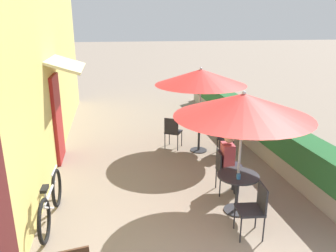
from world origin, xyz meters
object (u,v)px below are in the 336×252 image
object	(u,v)px
seated_patron_mid_right	(226,129)
cafe_chair_mid_left	(173,130)
cafe_chair_near_left	(224,168)
bicycle_leaning	(51,202)
cafe_chair_mid_right	(226,134)
coffee_cup_near	(238,176)
patio_umbrella_mid	(201,77)
seated_patron_near_left	(230,160)
patio_table_mid	(199,133)
patio_umbrella_near	(243,105)
patio_table_near	(237,186)
cafe_chair_near_right	(255,206)

from	to	relation	value
seated_patron_mid_right	cafe_chair_mid_left	bearing A→B (deg)	1.66
cafe_chair_near_left	bicycle_leaning	xyz separation A→B (m)	(-3.21, -0.46, -0.15)
cafe_chair_near_left	cafe_chair_mid_right	distance (m)	2.11
cafe_chair_mid_left	coffee_cup_near	bearing A→B (deg)	-52.33
cafe_chair_mid_left	patio_umbrella_mid	bearing A→B (deg)	6.17
cafe_chair_near_left	seated_patron_near_left	xyz separation A→B (m)	(0.11, -0.01, 0.17)
seated_patron_near_left	cafe_chair_near_left	bearing A→B (deg)	-90.00
seated_patron_mid_right	cafe_chair_near_left	bearing A→B (deg)	98.67
cafe_chair_mid_left	patio_table_mid	bearing A→B (deg)	6.17
patio_umbrella_near	cafe_chair_mid_left	size ratio (longest dim) A/B	2.64
patio_table_near	patio_umbrella_near	size ratio (longest dim) A/B	0.32
patio_umbrella_mid	cafe_chair_mid_right	distance (m)	1.61
cafe_chair_near_right	cafe_chair_mid_left	distance (m)	3.99
cafe_chair_mid_left	bicycle_leaning	xyz separation A→B (m)	(-2.68, -2.99, -0.15)
patio_table_near	cafe_chair_near_left	world-z (taller)	cafe_chair_near_left
cafe_chair_mid_right	bicycle_leaning	size ratio (longest dim) A/B	0.49
patio_table_mid	cafe_chair_mid_left	world-z (taller)	cafe_chair_mid_left
patio_table_mid	cafe_chair_mid_left	bearing A→B (deg)	156.52
seated_patron_near_left	coffee_cup_near	distance (m)	0.86
patio_table_mid	cafe_chair_mid_right	xyz separation A→B (m)	(0.65, -0.28, 0.01)
seated_patron_near_left	cafe_chair_mid_right	distance (m)	2.09
patio_table_near	patio_table_mid	xyz separation A→B (m)	(0.12, 2.96, 0.00)
cafe_chair_near_right	bicycle_leaning	xyz separation A→B (m)	(-3.21, 0.96, -0.15)
seated_patron_mid_right	patio_table_near	bearing A→B (deg)	104.12
patio_umbrella_near	bicycle_leaning	xyz separation A→B (m)	(-3.21, 0.25, -1.60)
cafe_chair_near_left	patio_umbrella_mid	size ratio (longest dim) A/B	0.38
seated_patron_near_left	patio_umbrella_mid	size ratio (longest dim) A/B	0.54
coffee_cup_near	cafe_chair_mid_left	world-z (taller)	cafe_chair_mid_left
patio_umbrella_near	seated_patron_near_left	bearing A→B (deg)	80.96
patio_table_mid	cafe_chair_mid_right	size ratio (longest dim) A/B	0.84
cafe_chair_near_right	cafe_chair_mid_right	xyz separation A→B (m)	(0.77, 3.39, 0.00)
cafe_chair_near_right	bicycle_leaning	world-z (taller)	cafe_chair_near_right
patio_table_near	bicycle_leaning	world-z (taller)	bicycle_leaning
cafe_chair_near_left	seated_patron_mid_right	world-z (taller)	seated_patron_mid_right
seated_patron_near_left	patio_umbrella_mid	xyz separation A→B (m)	(0.01, 2.26, 1.28)
patio_table_mid	coffee_cup_near	bearing A→B (deg)	-93.24
cafe_chair_near_right	bicycle_leaning	distance (m)	3.35
patio_table_near	patio_table_mid	distance (m)	2.96
patio_umbrella_near	cafe_chair_near_left	size ratio (longest dim) A/B	2.64
coffee_cup_near	patio_umbrella_mid	distance (m)	3.33
bicycle_leaning	patio_table_mid	bearing A→B (deg)	41.10
seated_patron_near_left	patio_table_mid	distance (m)	2.27
cafe_chair_near_right	cafe_chair_mid_left	xyz separation A→B (m)	(-0.53, 3.96, 0.00)
patio_umbrella_near	patio_table_mid	size ratio (longest dim) A/B	3.13
patio_table_near	coffee_cup_near	world-z (taller)	coffee_cup_near
patio_umbrella_near	cafe_chair_near_left	distance (m)	1.61
patio_table_near	patio_table_mid	bearing A→B (deg)	87.67
cafe_chair_near_left	cafe_chair_mid_left	bearing A→B (deg)	-161.98
patio_table_near	patio_umbrella_mid	size ratio (longest dim) A/B	0.32
patio_umbrella_mid	bicycle_leaning	size ratio (longest dim) A/B	1.29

